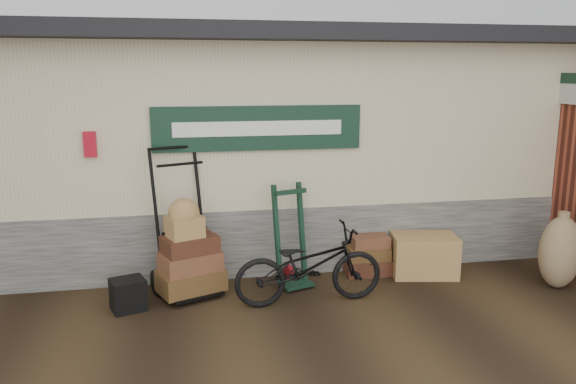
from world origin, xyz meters
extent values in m
plane|color=black|center=(0.00, 0.00, 0.00)|extent=(80.00, 80.00, 0.00)
cube|color=#4C4C47|center=(0.00, 2.75, 0.45)|extent=(14.00, 3.54, 0.90)
cube|color=beige|center=(0.00, 2.75, 1.95)|extent=(14.00, 3.50, 2.10)
cube|color=black|center=(0.00, 2.60, 3.10)|extent=(14.40, 4.10, 0.20)
cube|color=black|center=(-0.30, 0.97, 1.95)|extent=(2.60, 0.06, 0.55)
cube|color=white|center=(-0.30, 0.94, 1.95)|extent=(2.10, 0.01, 0.18)
cube|color=#B20C20|center=(-2.30, 0.97, 1.80)|extent=(0.14, 0.10, 0.30)
cube|color=#9C6B3E|center=(1.84, 0.66, 0.27)|extent=(0.92, 0.69, 0.54)
cube|color=black|center=(-1.90, 0.24, 0.18)|extent=(0.44, 0.41, 0.36)
imported|color=black|center=(0.14, 0.04, 0.50)|extent=(0.66, 1.75, 1.01)
ellipsoid|color=brown|center=(3.29, -0.08, 0.46)|extent=(0.72, 0.67, 0.91)
camera|label=1|loc=(-1.27, -5.92, 2.63)|focal=35.00mm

